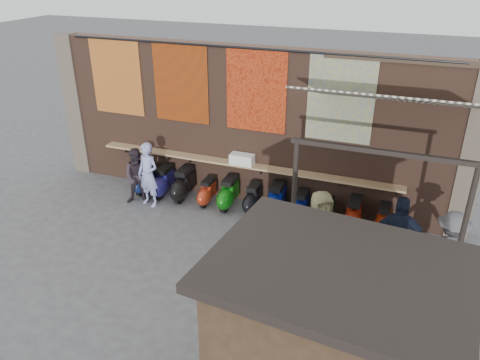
{
  "coord_description": "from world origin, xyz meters",
  "views": [
    {
      "loc": [
        3.83,
        -7.84,
        5.91
      ],
      "look_at": [
        0.38,
        1.2,
        1.24
      ],
      "focal_mm": 35.0,
      "sensor_mm": 36.0,
      "label": 1
    }
  ],
  "objects_px": {
    "shopper_navy": "(398,239)",
    "scooter_stool_6": "(276,200)",
    "scooter_stool_3": "(207,192)",
    "scooter_stool_8": "(327,213)",
    "scooter_stool_1": "(164,182)",
    "scooter_stool_0": "(146,179)",
    "shelf_box": "(242,159)",
    "scooter_stool_4": "(229,193)",
    "scooter_stool_5": "(253,199)",
    "shopper_grey": "(449,252)",
    "shopper_tan": "(319,231)",
    "scooter_stool_7": "(301,206)",
    "scooter_stool_9": "(353,216)",
    "diner_right": "(138,176)",
    "diner_left": "(148,175)",
    "scooter_stool_10": "(383,221)",
    "scooter_stool_2": "(184,184)"
  },
  "relations": [
    {
      "from": "scooter_stool_5",
      "to": "shopper_tan",
      "type": "bearing_deg",
      "value": -40.63
    },
    {
      "from": "scooter_stool_4",
      "to": "scooter_stool_0",
      "type": "bearing_deg",
      "value": 179.63
    },
    {
      "from": "scooter_stool_7",
      "to": "scooter_stool_9",
      "type": "distance_m",
      "value": 1.28
    },
    {
      "from": "shelf_box",
      "to": "scooter_stool_4",
      "type": "bearing_deg",
      "value": -126.78
    },
    {
      "from": "scooter_stool_0",
      "to": "shelf_box",
      "type": "bearing_deg",
      "value": 6.46
    },
    {
      "from": "scooter_stool_0",
      "to": "diner_right",
      "type": "relative_size",
      "value": 0.54
    },
    {
      "from": "shelf_box",
      "to": "shopper_tan",
      "type": "xyz_separation_m",
      "value": [
        2.44,
        -2.04,
        -0.39
      ]
    },
    {
      "from": "scooter_stool_3",
      "to": "scooter_stool_9",
      "type": "distance_m",
      "value": 3.76
    },
    {
      "from": "scooter_stool_8",
      "to": "scooter_stool_7",
      "type": "bearing_deg",
      "value": 173.21
    },
    {
      "from": "scooter_stool_10",
      "to": "shopper_tan",
      "type": "bearing_deg",
      "value": -122.86
    },
    {
      "from": "scooter_stool_6",
      "to": "scooter_stool_8",
      "type": "bearing_deg",
      "value": -2.99
    },
    {
      "from": "diner_right",
      "to": "shopper_grey",
      "type": "xyz_separation_m",
      "value": [
        7.41,
        -0.97,
        0.09
      ]
    },
    {
      "from": "scooter_stool_3",
      "to": "scooter_stool_8",
      "type": "height_order",
      "value": "scooter_stool_8"
    },
    {
      "from": "shopper_navy",
      "to": "scooter_stool_10",
      "type": "bearing_deg",
      "value": -76.85
    },
    {
      "from": "scooter_stool_5",
      "to": "scooter_stool_8",
      "type": "height_order",
      "value": "scooter_stool_5"
    },
    {
      "from": "scooter_stool_4",
      "to": "scooter_stool_5",
      "type": "distance_m",
      "value": 0.65
    },
    {
      "from": "shelf_box",
      "to": "shopper_grey",
      "type": "relative_size",
      "value": 0.35
    },
    {
      "from": "shopper_navy",
      "to": "shopper_grey",
      "type": "relative_size",
      "value": 1.07
    },
    {
      "from": "scooter_stool_3",
      "to": "scooter_stool_10",
      "type": "bearing_deg",
      "value": 0.96
    },
    {
      "from": "scooter_stool_2",
      "to": "diner_left",
      "type": "distance_m",
      "value": 1.01
    },
    {
      "from": "shopper_navy",
      "to": "scooter_stool_7",
      "type": "bearing_deg",
      "value": -33.96
    },
    {
      "from": "scooter_stool_2",
      "to": "scooter_stool_9",
      "type": "bearing_deg",
      "value": -0.55
    },
    {
      "from": "shelf_box",
      "to": "scooter_stool_0",
      "type": "xyz_separation_m",
      "value": [
        -2.71,
        -0.31,
        -0.87
      ]
    },
    {
      "from": "shopper_grey",
      "to": "shopper_tan",
      "type": "relative_size",
      "value": 0.97
    },
    {
      "from": "scooter_stool_5",
      "to": "scooter_stool_0",
      "type": "bearing_deg",
      "value": -179.78
    },
    {
      "from": "scooter_stool_5",
      "to": "scooter_stool_8",
      "type": "bearing_deg",
      "value": -1.53
    },
    {
      "from": "scooter_stool_7",
      "to": "shopper_navy",
      "type": "bearing_deg",
      "value": -33.78
    },
    {
      "from": "scooter_stool_1",
      "to": "scooter_stool_3",
      "type": "distance_m",
      "value": 1.3
    },
    {
      "from": "scooter_stool_0",
      "to": "shopper_navy",
      "type": "height_order",
      "value": "shopper_navy"
    },
    {
      "from": "scooter_stool_7",
      "to": "diner_right",
      "type": "relative_size",
      "value": 0.51
    },
    {
      "from": "scooter_stool_5",
      "to": "diner_right",
      "type": "relative_size",
      "value": 0.5
    },
    {
      "from": "shelf_box",
      "to": "scooter_stool_9",
      "type": "relative_size",
      "value": 0.7
    },
    {
      "from": "scooter_stool_6",
      "to": "shelf_box",
      "type": "bearing_deg",
      "value": 164.65
    },
    {
      "from": "scooter_stool_4",
      "to": "shopper_tan",
      "type": "height_order",
      "value": "shopper_tan"
    },
    {
      "from": "diner_left",
      "to": "scooter_stool_0",
      "type": "bearing_deg",
      "value": 142.0
    },
    {
      "from": "scooter_stool_7",
      "to": "scooter_stool_4",
      "type": "bearing_deg",
      "value": -178.31
    },
    {
      "from": "shopper_navy",
      "to": "scooter_stool_6",
      "type": "bearing_deg",
      "value": -27.78
    },
    {
      "from": "scooter_stool_1",
      "to": "shopper_tan",
      "type": "distance_m",
      "value": 4.92
    },
    {
      "from": "shelf_box",
      "to": "scooter_stool_4",
      "type": "relative_size",
      "value": 0.71
    },
    {
      "from": "scooter_stool_6",
      "to": "diner_right",
      "type": "bearing_deg",
      "value": -170.02
    },
    {
      "from": "scooter_stool_9",
      "to": "scooter_stool_10",
      "type": "xyz_separation_m",
      "value": [
        0.67,
        0.08,
        -0.04
      ]
    },
    {
      "from": "scooter_stool_1",
      "to": "shopper_grey",
      "type": "relative_size",
      "value": 0.5
    },
    {
      "from": "scooter_stool_4",
      "to": "shopper_tan",
      "type": "relative_size",
      "value": 0.48
    },
    {
      "from": "diner_left",
      "to": "shopper_tan",
      "type": "height_order",
      "value": "shopper_tan"
    },
    {
      "from": "scooter_stool_6",
      "to": "scooter_stool_9",
      "type": "distance_m",
      "value": 1.91
    },
    {
      "from": "scooter_stool_4",
      "to": "scooter_stool_10",
      "type": "height_order",
      "value": "scooter_stool_4"
    },
    {
      "from": "shopper_tan",
      "to": "scooter_stool_6",
      "type": "bearing_deg",
      "value": 93.02
    },
    {
      "from": "scooter_stool_6",
      "to": "shopper_grey",
      "type": "height_order",
      "value": "shopper_grey"
    },
    {
      "from": "scooter_stool_0",
      "to": "scooter_stool_7",
      "type": "xyz_separation_m",
      "value": [
        4.34,
        0.04,
        -0.02
      ]
    },
    {
      "from": "scooter_stool_1",
      "to": "scooter_stool_7",
      "type": "height_order",
      "value": "scooter_stool_1"
    }
  ]
}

